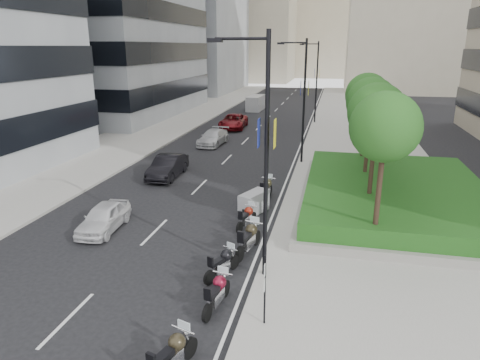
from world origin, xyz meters
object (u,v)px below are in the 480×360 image
(lamp_post_1, at_px, (302,96))
(car_b, at_px, (168,166))
(motorcycle_6, at_px, (266,189))
(lamp_post_0, at_px, (262,148))
(motorcycle_4, at_px, (247,217))
(car_d, at_px, (233,121))
(motorcycle_3, at_px, (249,238))
(motorcycle_0, at_px, (172,356))
(motorcycle_2, at_px, (223,263))
(motorcycle_5, at_px, (254,203))
(delivery_van, at_px, (255,104))
(car_a, at_px, (104,217))
(lamp_post_2, at_px, (315,78))
(car_c, at_px, (213,137))
(motorcycle_1, at_px, (217,292))
(parking_sign, at_px, (265,286))

(lamp_post_1, distance_m, car_b, 10.87)
(motorcycle_6, bearing_deg, lamp_post_0, -166.16)
(motorcycle_6, bearing_deg, motorcycle_4, -177.82)
(car_d, bearing_deg, motorcycle_3, -77.94)
(motorcycle_0, height_order, motorcycle_6, motorcycle_6)
(motorcycle_0, bearing_deg, motorcycle_6, 16.88)
(lamp_post_0, height_order, motorcycle_0, lamp_post_0)
(motorcycle_0, relative_size, motorcycle_2, 1.14)
(lamp_post_1, bearing_deg, car_b, -146.96)
(motorcycle_3, bearing_deg, car_d, 27.11)
(motorcycle_5, bearing_deg, delivery_van, 33.29)
(motorcycle_6, relative_size, car_b, 0.53)
(car_a, xyz_separation_m, car_b, (-0.28, 8.86, 0.10))
(lamp_post_0, height_order, car_d, lamp_post_0)
(lamp_post_2, distance_m, motorcycle_0, 40.82)
(lamp_post_0, xyz_separation_m, car_c, (-8.13, 21.80, -4.40))
(car_b, bearing_deg, motorcycle_1, -63.83)
(lamp_post_0, height_order, motorcycle_6, lamp_post_0)
(car_d, bearing_deg, motorcycle_1, -80.19)
(parking_sign, height_order, car_a, parking_sign)
(parking_sign, relative_size, car_c, 0.54)
(motorcycle_1, bearing_deg, motorcycle_6, 8.43)
(lamp_post_0, bearing_deg, motorcycle_3, 113.52)
(motorcycle_3, height_order, delivery_van, delivery_van)
(motorcycle_5, height_order, motorcycle_6, motorcycle_6)
(lamp_post_1, relative_size, car_b, 2.00)
(motorcycle_1, bearing_deg, car_d, 20.36)
(motorcycle_5, relative_size, delivery_van, 0.43)
(lamp_post_0, relative_size, motorcycle_1, 4.20)
(motorcycle_6, relative_size, delivery_van, 0.50)
(car_a, bearing_deg, motorcycle_1, -39.59)
(parking_sign, bearing_deg, car_c, 109.50)
(motorcycle_3, bearing_deg, motorcycle_6, 15.30)
(motorcycle_5, bearing_deg, car_b, 76.07)
(lamp_post_2, distance_m, motorcycle_5, 28.96)
(motorcycle_2, xyz_separation_m, car_a, (-6.66, 2.96, 0.10))
(car_a, distance_m, car_c, 19.09)
(motorcycle_0, relative_size, motorcycle_5, 1.06)
(car_a, distance_m, car_b, 8.86)
(lamp_post_0, distance_m, motorcycle_5, 7.97)
(motorcycle_4, height_order, car_b, car_b)
(lamp_post_1, height_order, parking_sign, lamp_post_1)
(motorcycle_0, bearing_deg, car_b, 39.93)
(motorcycle_1, bearing_deg, car_a, 62.35)
(lamp_post_1, bearing_deg, lamp_post_0, -90.00)
(motorcycle_3, distance_m, motorcycle_5, 4.55)
(motorcycle_0, relative_size, motorcycle_4, 1.11)
(lamp_post_2, bearing_deg, lamp_post_0, -90.00)
(lamp_post_2, bearing_deg, car_b, -109.63)
(motorcycle_2, distance_m, car_c, 23.05)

